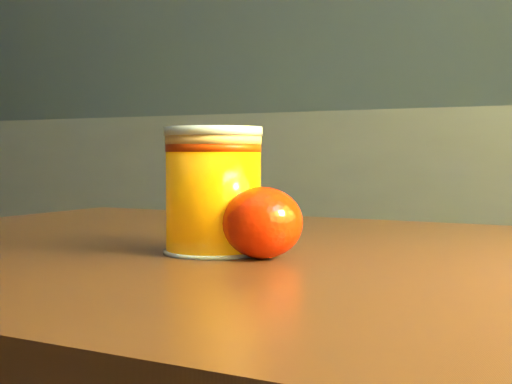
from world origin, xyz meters
The scene contains 5 objects.
kitchen_counter centered at (0.00, 1.45, 0.45)m, with size 3.15×0.60×0.90m, color #55555A.
table centered at (0.84, 0.11, 0.62)m, with size 0.96×0.68×0.71m.
juice_glass centered at (0.81, 0.07, 0.76)m, with size 0.09×0.09×0.11m.
orange_front centered at (0.86, 0.06, 0.74)m, with size 0.07×0.07×0.06m, color #F22604.
orange_back centered at (0.78, 0.18, 0.74)m, with size 0.06×0.06×0.06m, color #F22604.
Camera 1 is at (1.13, -0.46, 0.79)m, focal length 50.00 mm.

